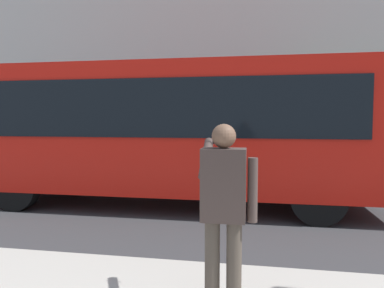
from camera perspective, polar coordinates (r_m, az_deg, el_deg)
The scene contains 4 objects.
ground_plane at distance 7.93m, azimuth 8.11°, elevation -9.85°, with size 60.00×60.00×0.00m, color #38383A.
building_facade_far at distance 15.07m, azimuth 9.35°, elevation 19.71°, with size 28.00×1.55×12.00m.
red_bus at distance 7.88m, azimuth -3.88°, elevation 2.46°, with size 9.05×2.54×3.08m.
pedestrian_photographer at distance 3.30m, azimuth 5.13°, elevation -9.19°, with size 0.53×0.52×1.70m.
Camera 1 is at (-0.25, 7.70, 1.89)m, focal length 33.35 mm.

